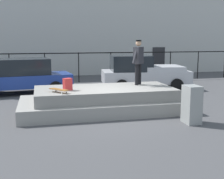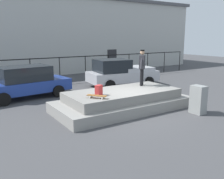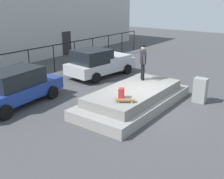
{
  "view_description": "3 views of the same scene",
  "coord_description": "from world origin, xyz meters",
  "px_view_note": "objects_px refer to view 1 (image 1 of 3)",
  "views": [
    {
      "loc": [
        -2.34,
        -10.23,
        2.65
      ],
      "look_at": [
        0.4,
        1.13,
        0.68
      ],
      "focal_mm": 48.63,
      "sensor_mm": 36.0,
      "label": 1
    },
    {
      "loc": [
        -6.37,
        -8.4,
        3.24
      ],
      "look_at": [
        -0.01,
        1.41,
        0.74
      ],
      "focal_mm": 40.23,
      "sensor_mm": 36.0,
      "label": 2
    },
    {
      "loc": [
        -10.12,
        -5.76,
        4.83
      ],
      "look_at": [
        0.13,
        1.87,
        0.49
      ],
      "focal_mm": 43.92,
      "sensor_mm": 36.0,
      "label": 3
    }
  ],
  "objects_px": {
    "car_silver_pickup_mid": "(143,72)",
    "utility_box": "(192,105)",
    "skateboarder": "(138,59)",
    "backpack": "(68,84)",
    "car_blue_sedan_near": "(23,76)",
    "skateboard": "(59,90)"
  },
  "relations": [
    {
      "from": "skateboard",
      "to": "utility_box",
      "type": "relative_size",
      "value": 0.63
    },
    {
      "from": "skateboarder",
      "to": "car_blue_sedan_near",
      "type": "xyz_separation_m",
      "value": [
        -4.52,
        4.15,
        -1.0
      ]
    },
    {
      "from": "car_silver_pickup_mid",
      "to": "utility_box",
      "type": "xyz_separation_m",
      "value": [
        -0.74,
        -6.78,
        -0.29
      ]
    },
    {
      "from": "car_silver_pickup_mid",
      "to": "car_blue_sedan_near",
      "type": "bearing_deg",
      "value": 179.57
    },
    {
      "from": "skateboarder",
      "to": "utility_box",
      "type": "height_order",
      "value": "skateboarder"
    },
    {
      "from": "skateboard",
      "to": "utility_box",
      "type": "xyz_separation_m",
      "value": [
        4.01,
        -1.61,
        -0.37
      ]
    },
    {
      "from": "skateboard",
      "to": "car_blue_sedan_near",
      "type": "distance_m",
      "value": 5.4
    },
    {
      "from": "utility_box",
      "to": "backpack",
      "type": "bearing_deg",
      "value": 150.81
    },
    {
      "from": "car_blue_sedan_near",
      "to": "car_silver_pickup_mid",
      "type": "relative_size",
      "value": 1.0
    },
    {
      "from": "skateboarder",
      "to": "car_silver_pickup_mid",
      "type": "relative_size",
      "value": 0.36
    },
    {
      "from": "car_blue_sedan_near",
      "to": "utility_box",
      "type": "bearing_deg",
      "value": -51.61
    },
    {
      "from": "skateboard",
      "to": "car_silver_pickup_mid",
      "type": "height_order",
      "value": "car_silver_pickup_mid"
    },
    {
      "from": "backpack",
      "to": "car_silver_pickup_mid",
      "type": "distance_m",
      "value": 6.49
    },
    {
      "from": "skateboarder",
      "to": "utility_box",
      "type": "relative_size",
      "value": 1.44
    },
    {
      "from": "skateboarder",
      "to": "utility_box",
      "type": "bearing_deg",
      "value": -71.63
    },
    {
      "from": "skateboarder",
      "to": "car_silver_pickup_mid",
      "type": "bearing_deg",
      "value": 68.42
    },
    {
      "from": "car_blue_sedan_near",
      "to": "car_silver_pickup_mid",
      "type": "bearing_deg",
      "value": -0.43
    },
    {
      "from": "car_silver_pickup_mid",
      "to": "backpack",
      "type": "bearing_deg",
      "value": -132.89
    },
    {
      "from": "car_silver_pickup_mid",
      "to": "utility_box",
      "type": "relative_size",
      "value": 3.97
    },
    {
      "from": "skateboard",
      "to": "car_silver_pickup_mid",
      "type": "xyz_separation_m",
      "value": [
        4.74,
        5.17,
        -0.08
      ]
    },
    {
      "from": "car_blue_sedan_near",
      "to": "skateboarder",
      "type": "bearing_deg",
      "value": -42.56
    },
    {
      "from": "skateboarder",
      "to": "car_silver_pickup_mid",
      "type": "distance_m",
      "value": 4.52
    }
  ]
}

